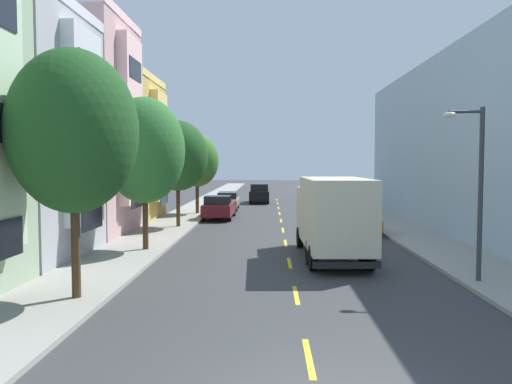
{
  "coord_description": "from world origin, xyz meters",
  "views": [
    {
      "loc": [
        -0.82,
        -8.33,
        4.03
      ],
      "look_at": [
        -1.75,
        27.25,
        1.98
      ],
      "focal_mm": 35.69,
      "sensor_mm": 36.0,
      "label": 1
    }
  ],
  "objects_px": {
    "street_tree_second": "(145,150)",
    "parked_suv_navy": "(328,197)",
    "street_tree_nearest": "(73,132)",
    "parked_pickup_burgundy": "(219,207)",
    "street_lamp": "(475,179)",
    "parked_sedan_red": "(336,205)",
    "parked_hatchback_orange": "(360,221)",
    "moving_black_sedan": "(260,193)",
    "parked_pickup_teal": "(316,192)",
    "street_tree_third": "(178,156)",
    "parked_wagon_champagne": "(228,200)",
    "street_tree_farthest": "(197,161)",
    "delivery_box_truck": "(332,213)"
  },
  "relations": [
    {
      "from": "parked_suv_navy",
      "to": "delivery_box_truck",
      "type": "bearing_deg",
      "value": -96.07
    },
    {
      "from": "street_tree_nearest",
      "to": "parked_pickup_burgundy",
      "type": "distance_m",
      "value": 22.39
    },
    {
      "from": "parked_wagon_champagne",
      "to": "parked_hatchback_orange",
      "type": "height_order",
      "value": "same"
    },
    {
      "from": "parked_wagon_champagne",
      "to": "parked_hatchback_orange",
      "type": "relative_size",
      "value": 1.17
    },
    {
      "from": "street_tree_nearest",
      "to": "delivery_box_truck",
      "type": "height_order",
      "value": "street_tree_nearest"
    },
    {
      "from": "street_tree_nearest",
      "to": "parked_sedan_red",
      "type": "distance_m",
      "value": 27.34
    },
    {
      "from": "street_tree_nearest",
      "to": "street_tree_third",
      "type": "height_order",
      "value": "street_tree_nearest"
    },
    {
      "from": "street_tree_nearest",
      "to": "moving_black_sedan",
      "type": "bearing_deg",
      "value": 82.85
    },
    {
      "from": "street_tree_nearest",
      "to": "parked_pickup_burgundy",
      "type": "bearing_deg",
      "value": 84.82
    },
    {
      "from": "street_tree_second",
      "to": "parked_pickup_burgundy",
      "type": "bearing_deg",
      "value": 81.73
    },
    {
      "from": "street_tree_nearest",
      "to": "parked_hatchback_orange",
      "type": "xyz_separation_m",
      "value": [
        10.66,
        14.18,
        -4.16
      ]
    },
    {
      "from": "parked_sedan_red",
      "to": "parked_hatchback_orange",
      "type": "xyz_separation_m",
      "value": [
        -0.05,
        -10.62,
        0.01
      ]
    },
    {
      "from": "street_tree_farthest",
      "to": "street_lamp",
      "type": "bearing_deg",
      "value": -61.12
    },
    {
      "from": "street_tree_nearest",
      "to": "parked_wagon_champagne",
      "type": "relative_size",
      "value": 1.51
    },
    {
      "from": "street_tree_third",
      "to": "parked_hatchback_orange",
      "type": "height_order",
      "value": "street_tree_third"
    },
    {
      "from": "parked_suv_navy",
      "to": "parked_pickup_teal",
      "type": "bearing_deg",
      "value": 90.51
    },
    {
      "from": "street_lamp",
      "to": "moving_black_sedan",
      "type": "xyz_separation_m",
      "value": [
        -7.72,
        34.28,
        -2.52
      ]
    },
    {
      "from": "parked_pickup_burgundy",
      "to": "street_lamp",
      "type": "bearing_deg",
      "value": -62.1
    },
    {
      "from": "street_tree_second",
      "to": "street_lamp",
      "type": "height_order",
      "value": "street_tree_second"
    },
    {
      "from": "street_tree_nearest",
      "to": "street_tree_third",
      "type": "xyz_separation_m",
      "value": [
        -0.0,
        16.5,
        -0.46
      ]
    },
    {
      "from": "moving_black_sedan",
      "to": "street_tree_second",
      "type": "bearing_deg",
      "value": -99.19
    },
    {
      "from": "street_tree_third",
      "to": "parked_suv_navy",
      "type": "height_order",
      "value": "street_tree_third"
    },
    {
      "from": "street_tree_farthest",
      "to": "parked_pickup_burgundy",
      "type": "xyz_separation_m",
      "value": [
        1.99,
        -2.82,
        -3.36
      ]
    },
    {
      "from": "delivery_box_truck",
      "to": "parked_sedan_red",
      "type": "distance_m",
      "value": 18.21
    },
    {
      "from": "street_tree_second",
      "to": "delivery_box_truck",
      "type": "bearing_deg",
      "value": -10.01
    },
    {
      "from": "parked_wagon_champagne",
      "to": "parked_sedan_red",
      "type": "bearing_deg",
      "value": -26.76
    },
    {
      "from": "street_tree_farthest",
      "to": "parked_pickup_teal",
      "type": "distance_m",
      "value": 20.07
    },
    {
      "from": "moving_black_sedan",
      "to": "delivery_box_truck",
      "type": "bearing_deg",
      "value": -83.12
    },
    {
      "from": "parked_hatchback_orange",
      "to": "moving_black_sedan",
      "type": "xyz_separation_m",
      "value": [
        -6.06,
        22.51,
        0.23
      ]
    },
    {
      "from": "street_tree_farthest",
      "to": "parked_sedan_red",
      "type": "xyz_separation_m",
      "value": [
        10.71,
        0.05,
        -3.44
      ]
    },
    {
      "from": "street_tree_second",
      "to": "parked_hatchback_orange",
      "type": "bearing_deg",
      "value": 29.08
    },
    {
      "from": "street_lamp",
      "to": "parked_pickup_teal",
      "type": "xyz_separation_m",
      "value": [
        -1.65,
        39.0,
        -2.68
      ]
    },
    {
      "from": "parked_sedan_red",
      "to": "street_lamp",
      "type": "bearing_deg",
      "value": -85.88
    },
    {
      "from": "street_lamp",
      "to": "parked_suv_navy",
      "type": "bearing_deg",
      "value": 93.13
    },
    {
      "from": "parked_suv_navy",
      "to": "parked_sedan_red",
      "type": "bearing_deg",
      "value": -90.53
    },
    {
      "from": "parked_sedan_red",
      "to": "parked_pickup_burgundy",
      "type": "xyz_separation_m",
      "value": [
        -8.72,
        -2.88,
        0.08
      ]
    },
    {
      "from": "street_tree_second",
      "to": "parked_pickup_teal",
      "type": "distance_m",
      "value": 35.04
    },
    {
      "from": "street_tree_second",
      "to": "parked_hatchback_orange",
      "type": "height_order",
      "value": "street_tree_second"
    },
    {
      "from": "street_tree_nearest",
      "to": "delivery_box_truck",
      "type": "bearing_deg",
      "value": 39.64
    },
    {
      "from": "street_tree_nearest",
      "to": "parked_sedan_red",
      "type": "bearing_deg",
      "value": 66.64
    },
    {
      "from": "street_tree_farthest",
      "to": "delivery_box_truck",
      "type": "xyz_separation_m",
      "value": [
        8.21,
        -17.95,
        -2.27
      ]
    },
    {
      "from": "street_tree_second",
      "to": "street_lamp",
      "type": "relative_size",
      "value": 1.2
    },
    {
      "from": "street_tree_second",
      "to": "parked_suv_navy",
      "type": "relative_size",
      "value": 1.41
    },
    {
      "from": "street_tree_nearest",
      "to": "street_tree_farthest",
      "type": "relative_size",
      "value": 1.17
    },
    {
      "from": "delivery_box_truck",
      "to": "parked_pickup_burgundy",
      "type": "relative_size",
      "value": 1.41
    },
    {
      "from": "street_tree_nearest",
      "to": "parked_suv_navy",
      "type": "relative_size",
      "value": 1.48
    },
    {
      "from": "parked_suv_navy",
      "to": "parked_pickup_burgundy",
      "type": "bearing_deg",
      "value": -134.41
    },
    {
      "from": "parked_suv_navy",
      "to": "street_tree_farthest",
      "type": "bearing_deg",
      "value": -150.32
    },
    {
      "from": "street_tree_farthest",
      "to": "parked_pickup_burgundy",
      "type": "height_order",
      "value": "street_tree_farthest"
    },
    {
      "from": "parked_pickup_burgundy",
      "to": "street_tree_farthest",
      "type": "bearing_deg",
      "value": 125.15
    }
  ]
}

